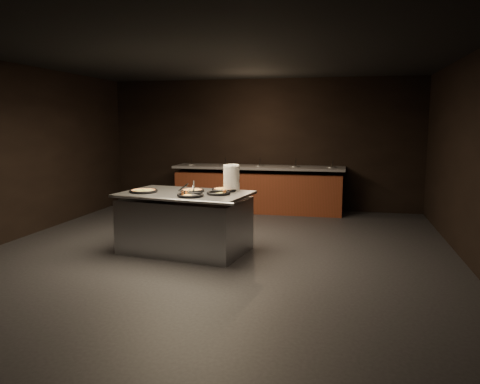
{
  "coord_description": "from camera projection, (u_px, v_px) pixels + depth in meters",
  "views": [
    {
      "loc": [
        1.81,
        -6.41,
        1.92
      ],
      "look_at": [
        0.31,
        0.3,
        0.91
      ],
      "focal_mm": 35.0,
      "sensor_mm": 36.0,
      "label": 1
    }
  ],
  "objects": [
    {
      "name": "pan_cheese_slices_b",
      "position": [
        190.0,
        195.0,
        6.61
      ],
      "size": [
        0.38,
        0.38,
        0.04
      ],
      "rotation": [
        0.0,
        0.0,
        2.52
      ],
      "color": "black",
      "rests_on": "serving_counter"
    },
    {
      "name": "server_left",
      "position": [
        193.0,
        187.0,
        6.95
      ],
      "size": [
        0.19,
        0.34,
        0.17
      ],
      "rotation": [
        0.0,
        0.0,
        2.03
      ],
      "color": "#AEB1B5",
      "rests_on": "serving_counter"
    },
    {
      "name": "salad_bar",
      "position": [
        258.0,
        192.0,
        10.23
      ],
      "size": [
        3.7,
        0.83,
        1.18
      ],
      "color": "#572114",
      "rests_on": "ground"
    },
    {
      "name": "room",
      "position": [
        214.0,
        157.0,
        6.65
      ],
      "size": [
        7.02,
        8.02,
        2.92
      ],
      "color": "black",
      "rests_on": "ground"
    },
    {
      "name": "pan_veggie_slices",
      "position": [
        218.0,
        193.0,
        6.81
      ],
      "size": [
        0.35,
        0.35,
        0.04
      ],
      "rotation": [
        0.0,
        0.0,
        -0.41
      ],
      "color": "black",
      "rests_on": "serving_counter"
    },
    {
      "name": "pan_veggie_whole",
      "position": [
        143.0,
        191.0,
        7.03
      ],
      "size": [
        0.42,
        0.42,
        0.04
      ],
      "rotation": [
        0.0,
        0.0,
        0.59
      ],
      "color": "black",
      "rests_on": "serving_counter"
    },
    {
      "name": "pan_cheese_whole",
      "position": [
        192.0,
        190.0,
        7.07
      ],
      "size": [
        0.37,
        0.37,
        0.04
      ],
      "rotation": [
        0.0,
        0.0,
        -0.02
      ],
      "color": "black",
      "rests_on": "serving_counter"
    },
    {
      "name": "pan_cheese_slices_a",
      "position": [
        225.0,
        189.0,
        7.18
      ],
      "size": [
        0.41,
        0.41,
        0.04
      ],
      "rotation": [
        0.0,
        0.0,
        1.24
      ],
      "color": "black",
      "rests_on": "serving_counter"
    },
    {
      "name": "serving_counter",
      "position": [
        185.0,
        223.0,
        7.05
      ],
      "size": [
        2.03,
        1.47,
        0.9
      ],
      "rotation": [
        0.0,
        0.0,
        -0.15
      ],
      "color": "#AEB1B5",
      "rests_on": "ground"
    },
    {
      "name": "plate_stack",
      "position": [
        231.0,
        178.0,
        7.14
      ],
      "size": [
        0.25,
        0.25,
        0.4
      ],
      "primitive_type": "cylinder",
      "color": "silver",
      "rests_on": "serving_counter"
    },
    {
      "name": "server_right",
      "position": [
        186.0,
        189.0,
        6.73
      ],
      "size": [
        0.33,
        0.21,
        0.17
      ],
      "rotation": [
        0.0,
        0.0,
        -0.45
      ],
      "color": "#AEB1B5",
      "rests_on": "serving_counter"
    }
  ]
}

